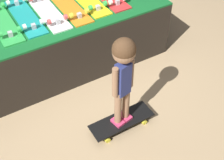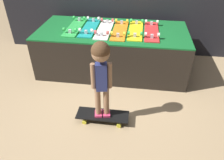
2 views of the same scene
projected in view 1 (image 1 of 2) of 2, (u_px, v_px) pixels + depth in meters
The scene contains 8 objects.
ground_plane at pixel (92, 95), 3.31m from camera, with size 16.00×16.00×0.00m, color tan.
display_rack at pixel (61, 35), 3.51m from camera, with size 2.24×1.04×0.67m.
skateboard_green_on_rack at pixel (3, 23), 3.06m from camera, with size 0.20×0.77×0.09m.
skateboard_teal_on_rack at pixel (25, 16), 3.16m from camera, with size 0.20×0.77×0.09m.
skateboard_white_on_rack at pixel (48, 12), 3.21m from camera, with size 0.20×0.77×0.09m.
skateboard_orange_on_rack at pixel (69, 6), 3.30m from camera, with size 0.20×0.77×0.09m.
skateboard_on_floor at pixel (122, 121), 2.96m from camera, with size 0.62×0.21×0.09m.
child at pixel (123, 68), 2.49m from camera, with size 0.22×0.19×0.94m.
Camera 1 is at (-0.98, -2.06, 2.40)m, focal length 50.00 mm.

